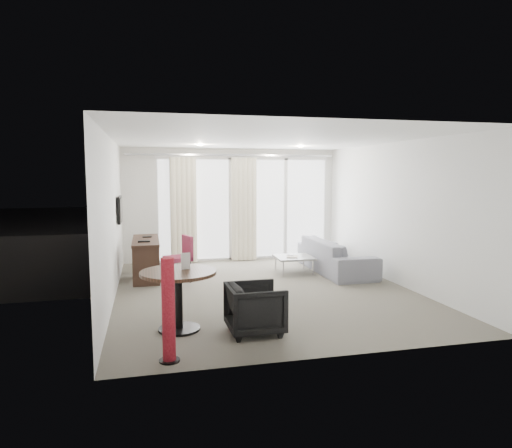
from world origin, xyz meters
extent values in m
cube|color=#625D50|center=(0.00, 0.00, 0.00)|extent=(5.00, 6.00, 0.00)
cube|color=white|center=(0.00, 0.00, 2.60)|extent=(5.00, 6.00, 0.00)
cube|color=silver|center=(-2.50, 0.00, 1.30)|extent=(0.00, 6.00, 2.60)
cube|color=silver|center=(2.50, 0.00, 1.30)|extent=(0.00, 6.00, 2.60)
cube|color=silver|center=(0.00, -3.00, 1.30)|extent=(5.00, 0.00, 2.60)
cylinder|color=#FFE0B2|center=(-0.90, 1.60, 2.59)|extent=(0.12, 0.12, 0.02)
cylinder|color=#FFE0B2|center=(1.20, 1.60, 2.59)|extent=(0.12, 0.12, 0.02)
cylinder|color=maroon|center=(-1.76, -2.70, 0.57)|extent=(0.25, 0.25, 1.14)
imported|color=black|center=(-0.65, -2.05, 0.32)|extent=(0.71, 0.69, 0.64)
imported|color=slate|center=(1.83, 1.15, 0.33)|extent=(0.90, 2.29, 0.67)
cube|color=#4D4D50|center=(0.30, 4.50, -0.06)|extent=(5.60, 3.00, 0.12)
camera|label=1|loc=(-1.95, -7.53, 2.02)|focal=32.00mm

